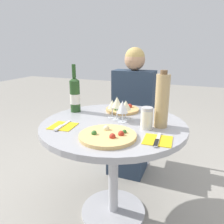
{
  "coord_description": "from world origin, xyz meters",
  "views": [
    {
      "loc": [
        0.49,
        -1.27,
        1.2
      ],
      "look_at": [
        0.02,
        -0.09,
        0.82
      ],
      "focal_mm": 35.0,
      "sensor_mm": 36.0,
      "label": 1
    }
  ],
  "objects_px": {
    "dining_table": "(113,141)",
    "wine_bottle": "(75,95)",
    "pizza_large": "(108,135)",
    "seated_diner": "(131,118)",
    "tall_carafe": "(162,101)",
    "chair_behind_diner": "(135,122)"
  },
  "relations": [
    {
      "from": "dining_table",
      "to": "wine_bottle",
      "type": "xyz_separation_m",
      "value": [
        -0.36,
        0.13,
        0.27
      ]
    },
    {
      "from": "dining_table",
      "to": "wine_bottle",
      "type": "height_order",
      "value": "wine_bottle"
    },
    {
      "from": "pizza_large",
      "to": "wine_bottle",
      "type": "xyz_separation_m",
      "value": [
        -0.43,
        0.37,
        0.12
      ]
    },
    {
      "from": "seated_diner",
      "to": "pizza_large",
      "type": "distance_m",
      "value": 0.94
    },
    {
      "from": "wine_bottle",
      "to": "tall_carafe",
      "type": "xyz_separation_m",
      "value": [
        0.67,
        -0.09,
        0.03
      ]
    },
    {
      "from": "wine_bottle",
      "to": "seated_diner",
      "type": "bearing_deg",
      "value": 61.72
    },
    {
      "from": "chair_behind_diner",
      "to": "wine_bottle",
      "type": "distance_m",
      "value": 0.84
    },
    {
      "from": "chair_behind_diner",
      "to": "seated_diner",
      "type": "height_order",
      "value": "seated_diner"
    },
    {
      "from": "seated_diner",
      "to": "pizza_large",
      "type": "xyz_separation_m",
      "value": [
        0.14,
        -0.91,
        0.19
      ]
    },
    {
      "from": "chair_behind_diner",
      "to": "tall_carafe",
      "type": "height_order",
      "value": "tall_carafe"
    },
    {
      "from": "dining_table",
      "to": "chair_behind_diner",
      "type": "relative_size",
      "value": 1.04
    },
    {
      "from": "seated_diner",
      "to": "tall_carafe",
      "type": "relative_size",
      "value": 3.4
    },
    {
      "from": "pizza_large",
      "to": "chair_behind_diner",
      "type": "bearing_deg",
      "value": 97.49
    },
    {
      "from": "wine_bottle",
      "to": "pizza_large",
      "type": "bearing_deg",
      "value": -41.21
    },
    {
      "from": "chair_behind_diner",
      "to": "tall_carafe",
      "type": "distance_m",
      "value": 0.96
    },
    {
      "from": "dining_table",
      "to": "chair_behind_diner",
      "type": "xyz_separation_m",
      "value": [
        -0.08,
        0.81,
        -0.13
      ]
    },
    {
      "from": "chair_behind_diner",
      "to": "pizza_large",
      "type": "height_order",
      "value": "chair_behind_diner"
    },
    {
      "from": "seated_diner",
      "to": "dining_table",
      "type": "bearing_deg",
      "value": 96.58
    },
    {
      "from": "dining_table",
      "to": "seated_diner",
      "type": "distance_m",
      "value": 0.67
    },
    {
      "from": "dining_table",
      "to": "chair_behind_diner",
      "type": "distance_m",
      "value": 0.82
    },
    {
      "from": "pizza_large",
      "to": "wine_bottle",
      "type": "height_order",
      "value": "wine_bottle"
    },
    {
      "from": "seated_diner",
      "to": "tall_carafe",
      "type": "bearing_deg",
      "value": 121.06
    }
  ]
}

